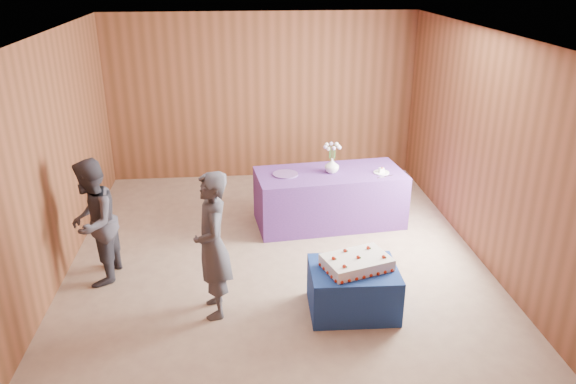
{
  "coord_description": "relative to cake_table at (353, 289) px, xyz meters",
  "views": [
    {
      "loc": [
        -0.44,
        -6.04,
        3.42
      ],
      "look_at": [
        0.15,
        0.1,
        0.87
      ],
      "focal_mm": 35.0,
      "sensor_mm": 36.0,
      "label": 1
    }
  ],
  "objects": [
    {
      "name": "vase",
      "position": [
        0.12,
        2.14,
        0.6
      ],
      "size": [
        0.26,
        0.26,
        0.2
      ],
      "primitive_type": "imported",
      "rotation": [
        0.0,
        0.0,
        0.47
      ],
      "color": "silver",
      "rests_on": "serving_table"
    },
    {
      "name": "guest_right",
      "position": [
        -2.77,
        0.87,
        0.48
      ],
      "size": [
        0.61,
        0.75,
        1.46
      ],
      "primitive_type": "imported",
      "rotation": [
        0.0,
        0.0,
        -1.65
      ],
      "color": "#383641",
      "rests_on": "ground"
    },
    {
      "name": "cake_slice",
      "position": [
        0.79,
        2.06,
        0.54
      ],
      "size": [
        0.07,
        0.07,
        0.08
      ],
      "rotation": [
        0.0,
        0.0,
        0.17
      ],
      "color": "silver",
      "rests_on": "plate"
    },
    {
      "name": "flower_spray",
      "position": [
        0.12,
        2.14,
        0.86
      ],
      "size": [
        0.24,
        0.24,
        0.18
      ],
      "color": "#2C5A24",
      "rests_on": "vase"
    },
    {
      "name": "room_shell",
      "position": [
        -0.71,
        1.12,
        1.55
      ],
      "size": [
        5.04,
        6.04,
        2.72
      ],
      "color": "brown",
      "rests_on": "ground"
    },
    {
      "name": "sheet_cake",
      "position": [
        0.03,
        0.02,
        0.31
      ],
      "size": [
        0.79,
        0.65,
        0.16
      ],
      "rotation": [
        0.0,
        0.0,
        0.31
      ],
      "color": "silver",
      "rests_on": "cake_table"
    },
    {
      "name": "knife",
      "position": [
        0.81,
        1.91,
        0.5
      ],
      "size": [
        0.25,
        0.11,
        0.0
      ],
      "primitive_type": "cube",
      "rotation": [
        0.0,
        0.0,
        0.37
      ],
      "color": "silver",
      "rests_on": "serving_table"
    },
    {
      "name": "guest_left",
      "position": [
        -1.43,
        0.11,
        0.53
      ],
      "size": [
        0.44,
        0.61,
        1.56
      ],
      "primitive_type": "imported",
      "rotation": [
        0.0,
        0.0,
        -1.45
      ],
      "color": "#3B3C46",
      "rests_on": "ground"
    },
    {
      "name": "ground",
      "position": [
        -0.71,
        1.12,
        -0.25
      ],
      "size": [
        6.0,
        6.0,
        0.0
      ],
      "primitive_type": "plane",
      "color": "gray",
      "rests_on": "ground"
    },
    {
      "name": "serving_table",
      "position": [
        0.1,
        2.14,
        0.12
      ],
      "size": [
        2.08,
        1.1,
        0.75
      ],
      "primitive_type": "cube",
      "rotation": [
        0.0,
        0.0,
        0.1
      ],
      "color": "#613186",
      "rests_on": "ground"
    },
    {
      "name": "cake_table",
      "position": [
        0.0,
        0.0,
        0.0
      ],
      "size": [
        0.92,
        0.73,
        0.5
      ],
      "primitive_type": "cube",
      "rotation": [
        0.0,
        0.0,
        -0.03
      ],
      "color": "navy",
      "rests_on": "ground"
    },
    {
      "name": "platter",
      "position": [
        -0.52,
        2.1,
        0.51
      ],
      "size": [
        0.4,
        0.4,
        0.02
      ],
      "primitive_type": "cylinder",
      "rotation": [
        0.0,
        0.0,
        0.21
      ],
      "color": "#69468C",
      "rests_on": "serving_table"
    },
    {
      "name": "plate",
      "position": [
        0.79,
        2.06,
        0.51
      ],
      "size": [
        0.25,
        0.25,
        0.01
      ],
      "primitive_type": "cylinder",
      "rotation": [
        0.0,
        0.0,
        0.17
      ],
      "color": "white",
      "rests_on": "serving_table"
    }
  ]
}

